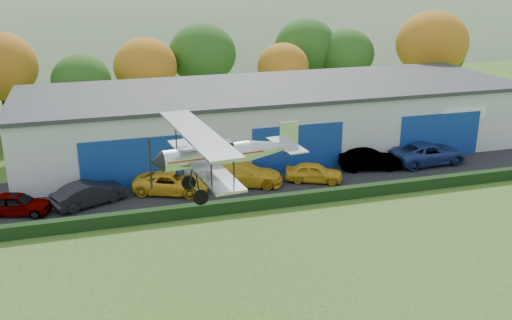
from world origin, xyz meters
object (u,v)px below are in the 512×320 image
object	(u,v)px
car_4	(314,172)
hangar	(273,118)
car_6	(428,153)
car_2	(172,183)
biplane	(220,152)
car_1	(89,193)
car_5	(370,160)
car_3	(243,174)
car_0	(17,204)

from	to	relation	value
car_4	hangar	bearing A→B (deg)	26.78
hangar	car_6	distance (m)	12.73
car_2	biplane	distance (m)	13.90
car_1	car_5	xyz separation A→B (m)	(20.35, 0.94, -0.01)
car_2	car_6	distance (m)	19.94
car_1	biplane	xyz separation A→B (m)	(5.94, -11.96, 6.01)
car_1	car_2	xyz separation A→B (m)	(5.36, 0.54, -0.06)
car_3	car_6	world-z (taller)	car_6
car_0	biplane	bearing A→B (deg)	-121.91
hangar	car_0	distance (m)	21.16
car_5	car_2	bearing A→B (deg)	102.71
car_2	car_5	xyz separation A→B (m)	(14.99, 0.41, 0.05)
hangar	car_0	size ratio (longest dim) A/B	9.90
car_5	hangar	bearing A→B (deg)	47.76
car_0	car_6	distance (m)	29.65
car_3	car_1	bearing A→B (deg)	113.14
car_1	car_6	xyz separation A→B (m)	(25.30, 0.92, 0.06)
car_1	biplane	size ratio (longest dim) A/B	0.58
car_6	biplane	world-z (taller)	biplane
car_6	biplane	xyz separation A→B (m)	(-19.35, -12.88, 5.95)
car_1	car_6	world-z (taller)	car_6
car_1	car_2	size ratio (longest dim) A/B	0.92
car_6	car_1	bearing A→B (deg)	89.76
hangar	car_2	bearing A→B (deg)	-141.58
car_1	hangar	bearing A→B (deg)	-85.91
car_6	car_5	bearing A→B (deg)	87.41
car_6	hangar	bearing A→B (deg)	52.58
biplane	hangar	bearing A→B (deg)	59.95
biplane	car_1	bearing A→B (deg)	110.58
car_3	car_0	bearing A→B (deg)	113.12
car_3	hangar	bearing A→B (deg)	-12.15
car_4	car_6	size ratio (longest dim) A/B	0.68
hangar	car_0	world-z (taller)	hangar
car_6	car_2	bearing A→B (deg)	88.78
hangar	biplane	size ratio (longest dim) A/B	5.03
hangar	car_5	size ratio (longest dim) A/B	8.84
hangar	car_6	bearing A→B (deg)	-35.10
car_4	car_5	xyz separation A→B (m)	(4.99, 1.16, 0.07)
car_2	car_5	size ratio (longest dim) A/B	1.11
car_1	biplane	distance (m)	14.64
hangar	car_3	size ratio (longest dim) A/B	7.27
car_5	car_1	bearing A→B (deg)	103.80
biplane	car_4	bearing A→B (deg)	45.43
car_0	car_2	size ratio (longest dim) A/B	0.80
car_5	biplane	distance (m)	20.25
hangar	car_4	world-z (taller)	hangar
hangar	car_4	distance (m)	8.60
hangar	car_4	size ratio (longest dim) A/B	10.06
car_6	car_4	bearing A→B (deg)	94.18
car_2	biplane	world-z (taller)	biplane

